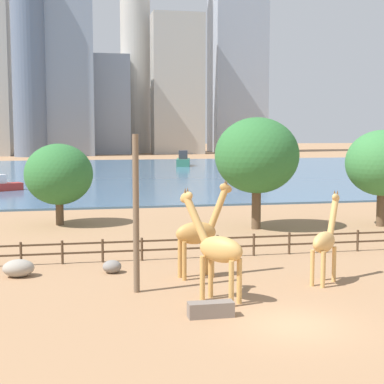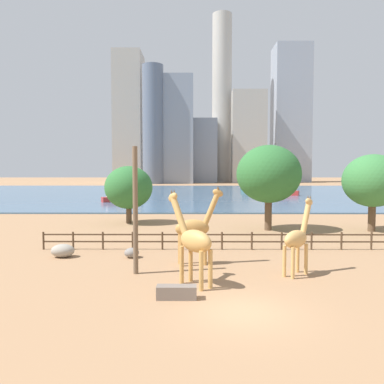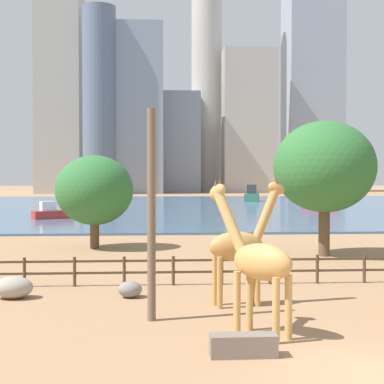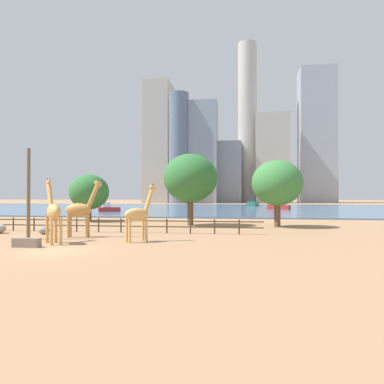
{
  "view_description": "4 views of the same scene",
  "coord_description": "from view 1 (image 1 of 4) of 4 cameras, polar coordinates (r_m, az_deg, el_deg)",
  "views": [
    {
      "loc": [
        -7.89,
        -20.2,
        7.29
      ],
      "look_at": [
        2.96,
        34.07,
        1.41
      ],
      "focal_mm": 55.0,
      "sensor_mm": 36.0,
      "label": 1
    },
    {
      "loc": [
        -2.01,
        -14.96,
        5.79
      ],
      "look_at": [
        -2.29,
        39.22,
        2.62
      ],
      "focal_mm": 35.0,
      "sensor_mm": 36.0,
      "label": 2
    },
    {
      "loc": [
        -5.22,
        -14.0,
        4.86
      ],
      "look_at": [
        -1.7,
        38.53,
        3.42
      ],
      "focal_mm": 55.0,
      "sensor_mm": 36.0,
      "label": 3
    },
    {
      "loc": [
        11.71,
        -21.24,
        3.41
      ],
      "look_at": [
        2.99,
        36.55,
        3.98
      ],
      "focal_mm": 35.0,
      "sensor_mm": 36.0,
      "label": 4
    }
  ],
  "objects": [
    {
      "name": "ground_plane",
      "position": [
        100.78,
        -6.79,
        1.87
      ],
      "size": [
        400.0,
        400.0,
        0.0
      ],
      "primitive_type": "plane",
      "color": "#9E7551"
    },
    {
      "name": "harbor_water",
      "position": [
        97.79,
        -6.65,
        1.8
      ],
      "size": [
        180.0,
        86.0,
        0.2
      ],
      "primitive_type": "cube",
      "color": "#476B8C",
      "rests_on": "ground"
    },
    {
      "name": "giraffe_tall",
      "position": [
        28.63,
        12.78,
        -4.68
      ],
      "size": [
        2.29,
        2.18,
        4.37
      ],
      "rotation": [
        0.0,
        0.0,
        0.75
      ],
      "color": "tan",
      "rests_on": "ground"
    },
    {
      "name": "giraffe_companion",
      "position": [
        29.03,
        0.71,
        -3.94
      ],
      "size": [
        3.11,
        1.22,
        4.81
      ],
      "rotation": [
        0.0,
        0.0,
        0.19
      ],
      "color": "#C18C47",
      "rests_on": "ground"
    },
    {
      "name": "giraffe_young",
      "position": [
        25.03,
        2.45,
        -5.5
      ],
      "size": [
        2.63,
        2.92,
        4.78
      ],
      "rotation": [
        0.0,
        0.0,
        2.28
      ],
      "color": "tan",
      "rests_on": "ground"
    },
    {
      "name": "utility_pole",
      "position": [
        26.27,
        -5.45,
        -2.15
      ],
      "size": [
        0.28,
        0.28,
        7.1
      ],
      "primitive_type": "cylinder",
      "color": "brown",
      "rests_on": "ground"
    },
    {
      "name": "boulder_near_fence",
      "position": [
        30.54,
        -7.76,
        -7.18
      ],
      "size": [
        0.96,
        0.88,
        0.66
      ],
      "primitive_type": "ellipsoid",
      "color": "gray",
      "rests_on": "ground"
    },
    {
      "name": "boulder_by_pole",
      "position": [
        30.71,
        -16.48,
        -7.09
      ],
      "size": [
        1.55,
        1.17,
        0.88
      ],
      "primitive_type": "ellipsoid",
      "color": "gray",
      "rests_on": "ground"
    },
    {
      "name": "feeding_trough",
      "position": [
        23.43,
        1.83,
        -11.31
      ],
      "size": [
        1.8,
        0.6,
        0.6
      ],
      "primitive_type": "cube",
      "color": "#72665B",
      "rests_on": "ground"
    },
    {
      "name": "enclosure_fence",
      "position": [
        33.69,
        1.69,
        -5.12
      ],
      "size": [
        26.12,
        0.14,
        1.3
      ],
      "color": "#4C3826",
      "rests_on": "ground"
    },
    {
      "name": "tree_left_large",
      "position": [
        43.19,
        6.31,
        3.52
      ],
      "size": [
        6.16,
        6.16,
        8.2
      ],
      "color": "brown",
      "rests_on": "ground"
    },
    {
      "name": "tree_center_broad",
      "position": [
        45.89,
        -12.79,
        1.67
      ],
      "size": [
        5.18,
        5.18,
        6.25
      ],
      "color": "brown",
      "rests_on": "ground"
    },
    {
      "name": "tree_right_tall",
      "position": [
        46.45,
        17.99,
        2.67
      ],
      "size": [
        5.52,
        5.52,
        7.29
      ],
      "color": "brown",
      "rests_on": "ground"
    },
    {
      "name": "boat_ferry",
      "position": [
        71.96,
        -17.93,
        0.63
      ],
      "size": [
        4.55,
        3.4,
        1.9
      ],
      "rotation": [
        0.0,
        0.0,
        0.49
      ],
      "color": "#B22D28",
      "rests_on": "harbor_water"
    },
    {
      "name": "boat_sailboat",
      "position": [
        92.7,
        5.36,
        2.12
      ],
      "size": [
        5.42,
        3.72,
        2.25
      ],
      "rotation": [
        0.0,
        0.0,
        5.87
      ],
      "color": "#B22D28",
      "rests_on": "harbor_water"
    },
    {
      "name": "boat_tug",
      "position": [
        115.57,
        -0.86,
        3.06
      ],
      "size": [
        3.9,
        7.37,
        3.08
      ],
      "rotation": [
        0.0,
        0.0,
        1.37
      ],
      "color": "#337259",
      "rests_on": "harbor_water"
    },
    {
      "name": "skyline_tower_needle",
      "position": [
        170.36,
        -11.95,
        11.34
      ],
      "size": [
        13.81,
        9.86,
        46.66
      ],
      "primitive_type": "cube",
      "color": "gray",
      "rests_on": "ground"
    },
    {
      "name": "skyline_block_central",
      "position": [
        196.65,
        4.43,
        13.42
      ],
      "size": [
        16.85,
        14.74,
        65.03
      ],
      "primitive_type": "cube",
      "color": "#939EAD",
      "rests_on": "ground"
    },
    {
      "name": "skyline_tower_glass",
      "position": [
        179.39,
        -8.14,
        8.34
      ],
      "size": [
        12.56,
        10.44,
        29.24
      ],
      "primitive_type": "cube",
      "color": "gray",
      "rests_on": "ground"
    },
    {
      "name": "skyline_block_left",
      "position": [
        179.19,
        -1.42,
        10.38
      ],
      "size": [
        15.38,
        8.32,
        41.54
      ],
      "primitive_type": "cube",
      "color": "#ADA89E",
      "rests_on": "ground"
    },
    {
      "name": "skyline_block_right",
      "position": [
        166.91,
        -15.56,
        11.95
      ],
      "size": [
        8.98,
        8.98,
        50.09
      ],
      "primitive_type": "cylinder",
      "color": "slate",
      "rests_on": "ground"
    },
    {
      "name": "skyline_block_wide",
      "position": [
        189.39,
        -5.53,
        15.84
      ],
      "size": [
        9.28,
        9.28,
        79.07
      ],
      "primitive_type": "cylinder",
      "color": "#B7B2A8",
      "rests_on": "ground"
    }
  ]
}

